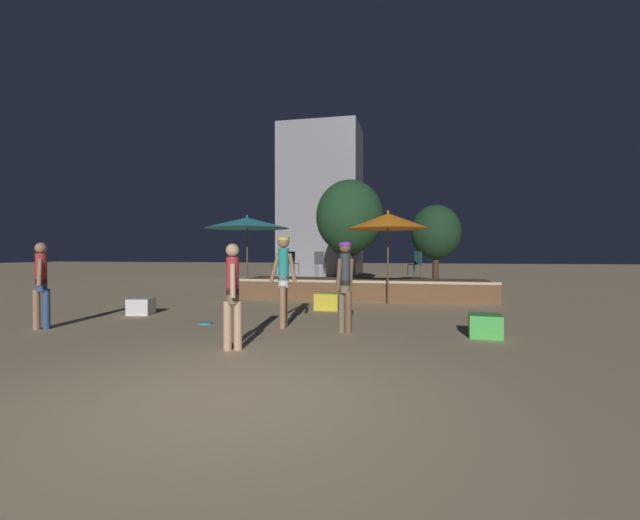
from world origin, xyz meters
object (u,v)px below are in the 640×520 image
Objects in this scene: background_tree_2 at (350,217)px; cube_seat_2 at (141,306)px; person_1 at (284,275)px; background_tree_1 at (348,234)px; bistro_chair_3 at (416,262)px; cube_seat_0 at (485,326)px; person_2 at (233,293)px; frisbee_disc at (206,323)px; person_3 at (345,282)px; patio_umbrella_1 at (388,221)px; patio_umbrella_0 at (247,223)px; person_0 at (41,282)px; bistro_chair_0 at (292,261)px; bistro_chair_1 at (280,262)px; background_tree_0 at (436,232)px; cube_seat_1 at (328,301)px; bistro_chair_2 at (320,261)px.

cube_seat_2 is at bearing -105.09° from background_tree_2.
person_1 is 0.47× the size of background_tree_1.
background_tree_2 reaches higher than bistro_chair_3.
person_1 reaches higher than cube_seat_0.
person_2 is 2.77m from frisbee_disc.
person_1 reaches higher than person_3.
person_1 is (3.95, -0.98, 0.86)m from cube_seat_2.
patio_umbrella_1 is at bearing 51.18° from frisbee_disc.
patio_umbrella_0 is 4.63m from patio_umbrella_1.
person_0 is at bearing -137.47° from person_3.
person_3 is at bearing -13.56° from cube_seat_2.
patio_umbrella_0 is 4.35× the size of cube_seat_2.
background_tree_2 is at bearing 108.57° from cube_seat_0.
bistro_chair_0 is 1.09m from bistro_chair_1.
background_tree_0 is at bearing -126.29° from bistro_chair_0.
bistro_chair_3 is (-1.19, 7.08, 1.00)m from cube_seat_0.
background_tree_0 is (3.61, 13.16, 1.53)m from person_2.
cube_seat_1 is (-1.48, -1.52, -2.21)m from patio_umbrella_1.
patio_umbrella_1 is 3.92m from bistro_chair_2.
patio_umbrella_1 reaches higher than person_3.
bistro_chair_0 is 0.23× the size of background_tree_1.
bistro_chair_3 is 0.17× the size of background_tree_2.
cube_seat_1 is 0.35× the size of person_1.
person_3 reaches higher than bistro_chair_1.
cube_seat_0 is 0.65× the size of bistro_chair_3.
cube_seat_2 is 0.35× the size of person_1.
cube_seat_1 reaches higher than cube_seat_2.
person_2 is at bearing -38.06° from bistro_chair_1.
bistro_chair_3 is (3.45, -0.12, 0.00)m from bistro_chair_2.
bistro_chair_2 is at bearing -91.57° from background_tree_2.
person_1 is at bearing -0.91° from frisbee_disc.
bistro_chair_3 is at bearing 99.56° from cube_seat_0.
person_3 is at bearing -72.97° from cube_seat_1.
frisbee_disc is (-3.53, -4.38, -2.41)m from patio_umbrella_1.
cube_seat_0 is 0.34× the size of person_0.
bistro_chair_3 is at bearing -32.05° from bistro_chair_2.
background_tree_2 is (-2.47, 8.74, 0.89)m from patio_umbrella_1.
person_3 is (4.10, -5.21, -1.53)m from patio_umbrella_0.
bistro_chair_1 is (-0.13, -1.08, 0.00)m from bistro_chair_0.
person_1 is at bearing -60.38° from patio_umbrella_0.
patio_umbrella_1 is 10.22× the size of frisbee_disc.
background_tree_1 is (3.47, 16.62, 1.65)m from person_0.
background_tree_1 is (0.81, 8.24, 1.37)m from bistro_chair_0.
cube_seat_2 is 8.91m from bistro_chair_3.
person_3 is at bearing 130.93° from bistro_chair_0.
patio_umbrella_1 is at bearing 15.80° from bistro_chair_1.
bistro_chair_1 is at bearing 126.87° from cube_seat_1.
person_3 is (5.87, 0.96, 0.04)m from person_0.
person_3 reaches higher than bistro_chair_2.
cube_seat_2 is 0.70× the size of bistro_chair_0.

